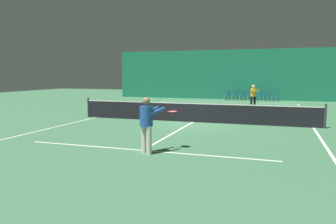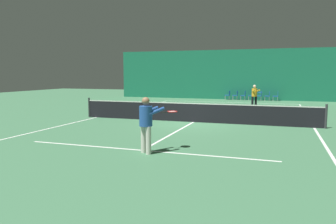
{
  "view_description": "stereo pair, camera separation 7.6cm",
  "coord_description": "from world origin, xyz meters",
  "px_view_note": "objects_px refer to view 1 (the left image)",
  "views": [
    {
      "loc": [
        3.93,
        -15.63,
        2.37
      ],
      "look_at": [
        0.11,
        -4.22,
        0.97
      ],
      "focal_mm": 35.0,
      "sensor_mm": 36.0,
      "label": 1
    },
    {
      "loc": [
        4.0,
        -15.6,
        2.37
      ],
      "look_at": [
        0.11,
        -4.22,
        0.97
      ],
      "focal_mm": 35.0,
      "sensor_mm": 36.0,
      "label": 2
    }
  ],
  "objects_px": {
    "courtside_chair_3": "(250,95)",
    "courtside_chair_4": "(258,95)",
    "courtside_chair_0": "(227,94)",
    "courtside_chair_5": "(267,95)",
    "tennis_net": "(193,112)",
    "player_near": "(148,121)",
    "courtside_chair_6": "(275,95)",
    "courtside_chair_2": "(242,95)",
    "courtside_chair_1": "(235,95)",
    "player_far": "(253,94)"
  },
  "relations": [
    {
      "from": "tennis_net",
      "to": "courtside_chair_2",
      "type": "distance_m",
      "value": 14.9
    },
    {
      "from": "tennis_net",
      "to": "courtside_chair_4",
      "type": "xyz_separation_m",
      "value": [
        2.31,
        14.87,
        -0.03
      ]
    },
    {
      "from": "courtside_chair_3",
      "to": "courtside_chair_5",
      "type": "height_order",
      "value": "same"
    },
    {
      "from": "courtside_chair_5",
      "to": "courtside_chair_2",
      "type": "bearing_deg",
      "value": -90.0
    },
    {
      "from": "courtside_chair_4",
      "to": "courtside_chair_5",
      "type": "xyz_separation_m",
      "value": [
        0.71,
        0.0,
        0.0
      ]
    },
    {
      "from": "courtside_chair_0",
      "to": "courtside_chair_3",
      "type": "bearing_deg",
      "value": 90.0
    },
    {
      "from": "courtside_chair_0",
      "to": "tennis_net",
      "type": "bearing_deg",
      "value": 2.02
    },
    {
      "from": "tennis_net",
      "to": "courtside_chair_5",
      "type": "relative_size",
      "value": 14.29
    },
    {
      "from": "courtside_chair_6",
      "to": "courtside_chair_3",
      "type": "bearing_deg",
      "value": -90.0
    },
    {
      "from": "player_near",
      "to": "courtside_chair_0",
      "type": "bearing_deg",
      "value": 35.26
    },
    {
      "from": "courtside_chair_3",
      "to": "courtside_chair_5",
      "type": "relative_size",
      "value": 1.0
    },
    {
      "from": "courtside_chair_2",
      "to": "courtside_chair_3",
      "type": "bearing_deg",
      "value": 90.0
    },
    {
      "from": "player_far",
      "to": "courtside_chair_0",
      "type": "distance_m",
      "value": 7.13
    },
    {
      "from": "courtside_chair_3",
      "to": "courtside_chair_4",
      "type": "xyz_separation_m",
      "value": [
        0.71,
        0.0,
        0.0
      ]
    },
    {
      "from": "courtside_chair_1",
      "to": "courtside_chair_6",
      "type": "relative_size",
      "value": 1.0
    },
    {
      "from": "courtside_chair_4",
      "to": "courtside_chair_6",
      "type": "height_order",
      "value": "same"
    },
    {
      "from": "player_near",
      "to": "courtside_chair_0",
      "type": "relative_size",
      "value": 2.02
    },
    {
      "from": "courtside_chair_4",
      "to": "courtside_chair_6",
      "type": "xyz_separation_m",
      "value": [
        1.42,
        0.0,
        0.0
      ]
    },
    {
      "from": "player_near",
      "to": "courtside_chair_5",
      "type": "xyz_separation_m",
      "value": [
        2.72,
        21.56,
        -0.5
      ]
    },
    {
      "from": "courtside_chair_1",
      "to": "courtside_chair_4",
      "type": "height_order",
      "value": "same"
    },
    {
      "from": "courtside_chair_0",
      "to": "courtside_chair_6",
      "type": "bearing_deg",
      "value": 90.0
    },
    {
      "from": "player_far",
      "to": "courtside_chair_4",
      "type": "xyz_separation_m",
      "value": [
        -0.0,
        6.53,
        -0.45
      ]
    },
    {
      "from": "player_far",
      "to": "courtside_chair_0",
      "type": "xyz_separation_m",
      "value": [
        -2.83,
        6.53,
        -0.45
      ]
    },
    {
      "from": "courtside_chair_2",
      "to": "courtside_chair_4",
      "type": "relative_size",
      "value": 1.0
    },
    {
      "from": "player_near",
      "to": "player_far",
      "type": "xyz_separation_m",
      "value": [
        2.02,
        15.03,
        -0.05
      ]
    },
    {
      "from": "courtside_chair_1",
      "to": "courtside_chair_3",
      "type": "distance_m",
      "value": 1.42
    },
    {
      "from": "courtside_chair_1",
      "to": "courtside_chair_4",
      "type": "distance_m",
      "value": 2.12
    },
    {
      "from": "player_far",
      "to": "courtside_chair_6",
      "type": "xyz_separation_m",
      "value": [
        1.41,
        6.53,
        -0.45
      ]
    },
    {
      "from": "courtside_chair_5",
      "to": "courtside_chair_6",
      "type": "distance_m",
      "value": 0.71
    },
    {
      "from": "player_near",
      "to": "courtside_chair_5",
      "type": "height_order",
      "value": "player_near"
    },
    {
      "from": "tennis_net",
      "to": "courtside_chair_4",
      "type": "height_order",
      "value": "tennis_net"
    },
    {
      "from": "player_far",
      "to": "courtside_chair_0",
      "type": "bearing_deg",
      "value": 177.13
    },
    {
      "from": "courtside_chair_3",
      "to": "player_far",
      "type": "bearing_deg",
      "value": 6.21
    },
    {
      "from": "tennis_net",
      "to": "courtside_chair_6",
      "type": "height_order",
      "value": "tennis_net"
    },
    {
      "from": "player_near",
      "to": "player_far",
      "type": "distance_m",
      "value": 15.17
    },
    {
      "from": "courtside_chair_3",
      "to": "courtside_chair_6",
      "type": "bearing_deg",
      "value": 90.0
    },
    {
      "from": "player_near",
      "to": "courtside_chair_2",
      "type": "height_order",
      "value": "player_near"
    },
    {
      "from": "courtside_chair_0",
      "to": "courtside_chair_1",
      "type": "height_order",
      "value": "same"
    },
    {
      "from": "tennis_net",
      "to": "player_near",
      "type": "height_order",
      "value": "player_near"
    },
    {
      "from": "courtside_chair_4",
      "to": "courtside_chair_0",
      "type": "bearing_deg",
      "value": -90.0
    },
    {
      "from": "player_near",
      "to": "courtside_chair_0",
      "type": "distance_m",
      "value": 21.58
    },
    {
      "from": "courtside_chair_0",
      "to": "courtside_chair_5",
      "type": "distance_m",
      "value": 3.54
    },
    {
      "from": "player_far",
      "to": "courtside_chair_1",
      "type": "relative_size",
      "value": 1.91
    },
    {
      "from": "player_near",
      "to": "courtside_chair_3",
      "type": "height_order",
      "value": "player_near"
    },
    {
      "from": "player_far",
      "to": "courtside_chair_6",
      "type": "height_order",
      "value": "player_far"
    },
    {
      "from": "courtside_chair_3",
      "to": "courtside_chair_4",
      "type": "relative_size",
      "value": 1.0
    },
    {
      "from": "tennis_net",
      "to": "courtside_chair_2",
      "type": "bearing_deg",
      "value": 86.58
    },
    {
      "from": "courtside_chair_3",
      "to": "courtside_chair_4",
      "type": "height_order",
      "value": "same"
    },
    {
      "from": "courtside_chair_2",
      "to": "courtside_chair_5",
      "type": "xyz_separation_m",
      "value": [
        2.12,
        0.0,
        0.0
      ]
    },
    {
      "from": "courtside_chair_1",
      "to": "courtside_chair_2",
      "type": "xyz_separation_m",
      "value": [
        0.71,
        0.0,
        0.0
      ]
    }
  ]
}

